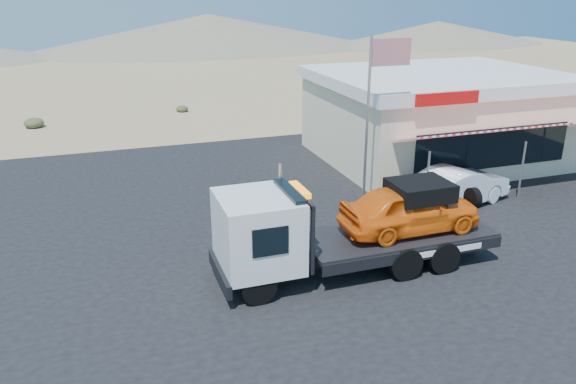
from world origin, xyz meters
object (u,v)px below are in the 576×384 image
at_px(white_sedan, 457,187).
at_px(flagpole, 374,103).
at_px(tow_truck, 351,223).
at_px(jerky_store, 437,115).

xyz_separation_m(white_sedan, flagpole, (-2.96, 1.02, 3.03)).
bearing_deg(flagpole, white_sedan, -19.05).
height_order(tow_truck, jerky_store, jerky_store).
height_order(tow_truck, flagpole, flagpole).
relative_size(tow_truck, white_sedan, 1.80).
distance_m(white_sedan, jerky_store, 6.21).
bearing_deg(flagpole, jerky_store, 38.79).
distance_m(white_sedan, flagpole, 4.36).
relative_size(jerky_store, flagpole, 1.73).
height_order(white_sedan, flagpole, flagpole).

